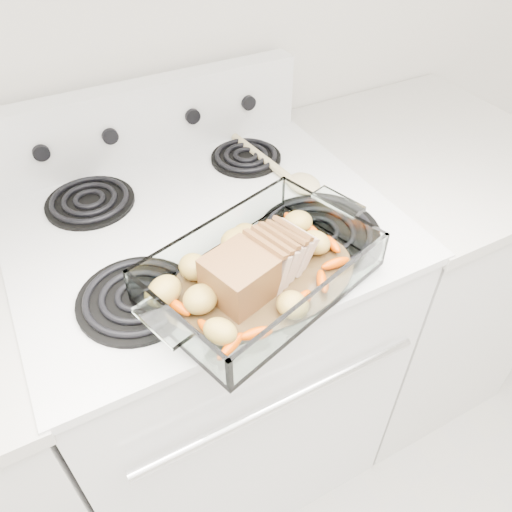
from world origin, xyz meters
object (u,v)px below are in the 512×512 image
electric_range (213,349)px  pork_roast (251,267)px  baking_dish (261,274)px  counter_right (403,272)px

electric_range → pork_roast: (-0.00, -0.23, 0.51)m
electric_range → baking_dish: (0.02, -0.23, 0.48)m
electric_range → counter_right: bearing=-0.1°
counter_right → pork_roast: 0.88m
counter_right → baking_dish: baking_dish is taller
counter_right → electric_range: bearing=179.9°
counter_right → pork_roast: size_ratio=4.45×
electric_range → baking_dish: bearing=-85.2°
baking_dish → pork_roast: (-0.02, 0.00, 0.03)m
pork_roast → electric_range: bearing=97.8°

